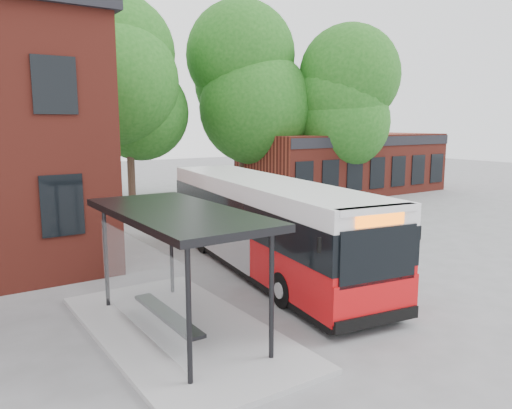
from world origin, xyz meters
TOP-DOWN VIEW (x-y plane):
  - ground at (0.00, 0.00)m, footprint 100.00×100.00m
  - shop_row at (15.00, 14.00)m, footprint 14.00×6.20m
  - bus_shelter at (-4.50, -1.00)m, footprint 3.60×7.00m
  - bike_rail at (9.28, 10.00)m, footprint 5.20×0.10m
  - tree_1 at (1.00, 17.00)m, footprint 7.92×7.92m
  - tree_2 at (8.00, 16.00)m, footprint 7.92×7.92m
  - tree_3 at (13.00, 12.00)m, footprint 7.04×7.04m
  - city_bus at (-0.00, 2.08)m, footprint 4.15×11.84m
  - bicycle_0 at (7.75, 10.70)m, footprint 1.59×0.78m
  - bicycle_1 at (7.14, 9.68)m, footprint 1.56×0.95m
  - bicycle_2 at (8.16, 10.84)m, footprint 1.91×1.11m
  - bicycle_4 at (9.70, 10.09)m, footprint 1.67×1.13m
  - bicycle_6 at (10.56, 9.87)m, footprint 2.02×1.14m
  - bicycle_7 at (11.22, 9.31)m, footprint 1.66×0.79m

SIDE VIEW (x-z plane):
  - ground at x=0.00m, z-range 0.00..0.00m
  - bike_rail at x=9.28m, z-range 0.00..0.38m
  - bicycle_0 at x=7.75m, z-range 0.00..0.80m
  - bicycle_4 at x=9.70m, z-range 0.00..0.83m
  - bicycle_1 at x=7.14m, z-range 0.00..0.91m
  - bicycle_2 at x=8.16m, z-range 0.00..0.95m
  - bicycle_7 at x=11.22m, z-range 0.00..0.96m
  - bicycle_6 at x=10.56m, z-range 0.00..1.01m
  - bus_shelter at x=-4.50m, z-range 0.00..2.90m
  - city_bus at x=0.00m, z-range 0.00..2.95m
  - shop_row at x=15.00m, z-range 0.00..4.00m
  - tree_3 at x=13.00m, z-range 0.00..9.28m
  - tree_1 at x=1.00m, z-range 0.00..10.40m
  - tree_2 at x=8.00m, z-range 0.00..11.00m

